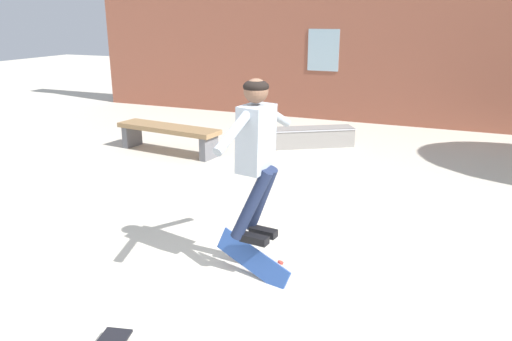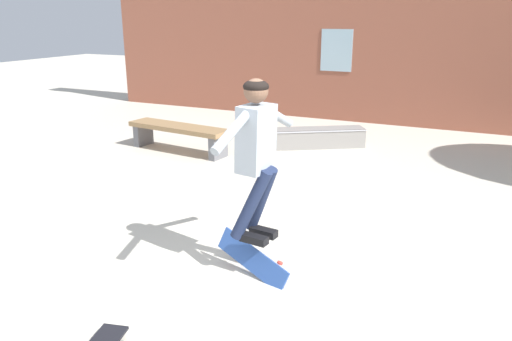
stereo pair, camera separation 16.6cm
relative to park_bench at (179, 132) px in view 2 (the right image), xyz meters
name	(u,v)px [view 2 (the right image)]	position (x,y,z in m)	size (l,w,h in m)	color
ground_plane	(205,304)	(2.89, -3.98, -0.35)	(40.00, 40.00, 0.00)	beige
building_backdrop	(396,37)	(2.89, 3.97, 1.50)	(14.80, 0.52, 4.69)	#93513D
park_bench	(179,132)	(0.00, 0.00, 0.00)	(1.98, 0.68, 0.47)	#99754C
skate_ledge	(317,138)	(2.10, 1.32, -0.18)	(1.65, 1.24, 0.35)	gray
skater	(256,147)	(3.05, -3.32, 0.88)	(0.40, 1.25, 1.46)	#9EA8B2
skateboard_flipping	(252,259)	(3.04, -3.37, -0.19)	(0.82, 0.31, 0.42)	#2D519E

